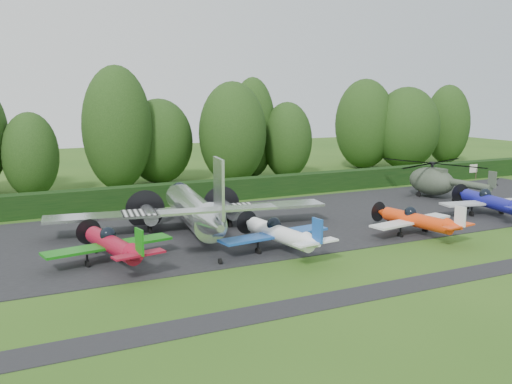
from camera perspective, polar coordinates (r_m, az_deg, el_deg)
name	(u,v)px	position (r m, az deg, el deg)	size (l,w,h in m)	color
ground	(357,255)	(37.24, 10.05, -6.23)	(160.00, 160.00, 0.00)	#2A5317
apron	(282,223)	(45.41, 2.60, -3.12)	(70.00, 18.00, 0.01)	black
taxiway_verge	(422,283)	(32.83, 16.29, -8.73)	(70.00, 2.00, 0.00)	black
hedgerow	(227,200)	(55.09, -2.90, -0.78)	(90.00, 1.60, 2.00)	black
transport_plane	(195,209)	(41.61, -6.16, -1.75)	(20.94, 16.06, 6.71)	silver
light_plane_red	(112,244)	(35.46, -14.17, -5.09)	(7.91, 8.32, 3.04)	maroon
light_plane_white	(279,233)	(37.04, 2.35, -4.15)	(7.87, 8.27, 3.02)	white
light_plane_orange	(417,220)	(42.79, 15.76, -2.71)	(7.32, 7.69, 2.81)	#F23E0E
light_plane_blue	(490,201)	(51.34, 22.34, -0.87)	(8.05, 8.46, 3.09)	navy
helicopter	(432,179)	(58.39, 17.19, 1.28)	(10.90, 12.76, 3.51)	#384233
sign_board	(467,170)	(71.91, 20.31, 2.12)	(3.14, 0.12, 1.76)	#3F3326
tree_0	(159,141)	(65.17, -9.66, 5.01)	(7.56, 7.56, 9.55)	black
tree_2	(447,124)	(86.97, 18.58, 6.43)	(6.32, 6.32, 11.27)	black
tree_3	(31,155)	(59.76, -21.61, 3.43)	(5.39, 5.39, 8.39)	black
tree_4	(117,128)	(61.69, -13.73, 6.21)	(7.24, 7.24, 13.04)	black
tree_5	(365,124)	(78.35, 10.82, 6.69)	(7.93, 7.93, 11.98)	black
tree_7	(406,128)	(78.92, 14.79, 6.18)	(8.71, 8.71, 10.93)	black
tree_8	(287,140)	(68.27, 3.13, 5.17)	(5.95, 5.95, 9.11)	black
tree_9	(233,133)	(63.92, -2.36, 5.90)	(7.56, 7.56, 11.44)	black
tree_10	(253,128)	(68.90, -0.33, 6.43)	(5.47, 5.47, 12.01)	black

